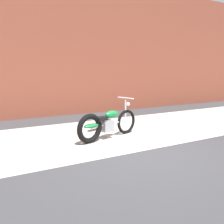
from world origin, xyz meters
The scene contains 4 objects.
ground_plane centered at (0.00, 0.00, 0.00)m, with size 80.00×80.00×0.00m, color #38383A.
sidewalk_slab centered at (0.00, 1.75, 0.00)m, with size 36.00×3.50×0.01m, color #B2ADA3.
brick_building_wall centered at (0.00, 5.20, 2.67)m, with size 36.00×0.50×5.34m, color brown.
motorcycle_green centered at (-0.19, 1.22, 0.40)m, with size 1.96×0.78×1.03m.
Camera 1 is at (-2.80, -4.03, 1.73)m, focal length 37.76 mm.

